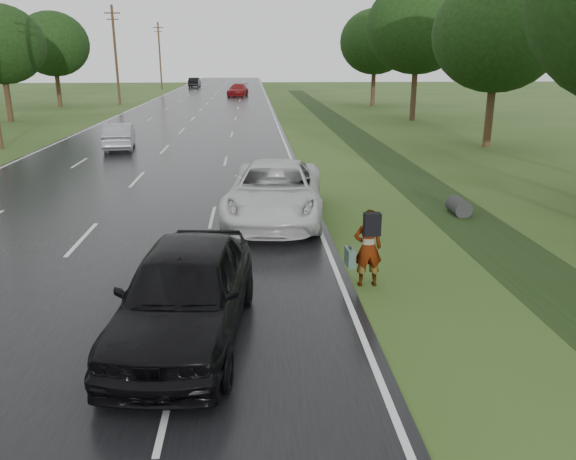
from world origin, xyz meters
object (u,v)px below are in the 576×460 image
Objects in this scene: pedestrian at (367,247)px; silver_sedan at (119,136)px; white_pickup at (275,191)px; dark_sedan at (185,292)px.

pedestrian is 0.41× the size of silver_sedan.
pedestrian is at bearing 107.92° from silver_sedan.
pedestrian is 22.34m from silver_sedan.
silver_sedan is (-9.80, 20.07, -0.16)m from pedestrian.
white_pickup reaches higher than silver_sedan.
white_pickup is (-1.80, 5.51, -0.00)m from pedestrian.
silver_sedan is at bearing 124.57° from white_pickup.
dark_sedan is at bearing 28.80° from pedestrian.
dark_sedan reaches higher than pedestrian.
pedestrian is at bearing 37.23° from dark_sedan.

